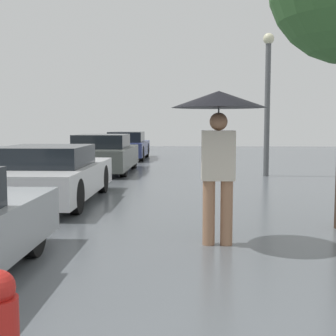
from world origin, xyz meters
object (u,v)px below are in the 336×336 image
at_px(parked_car_third, 103,154).
at_px(pedestrian, 219,120).
at_px(parked_car_second, 50,175).
at_px(street_lamp, 268,92).
at_px(parked_car_farthest, 127,146).

bearing_deg(parked_car_third, pedestrian, -70.71).
distance_m(pedestrian, parked_car_second, 4.56).
bearing_deg(street_lamp, pedestrian, -103.80).
bearing_deg(parked_car_second, pedestrian, -45.50).
distance_m(parked_car_third, street_lamp, 5.39).
xyz_separation_m(parked_car_second, street_lamp, (5.04, 4.71, 1.91)).
relative_size(parked_car_farthest, street_lamp, 0.94).
relative_size(pedestrian, parked_car_third, 0.48).
xyz_separation_m(pedestrian, parked_car_second, (-3.11, 3.16, -1.06)).
bearing_deg(pedestrian, parked_car_third, 109.29).
relative_size(pedestrian, parked_car_farthest, 0.51).
bearing_deg(parked_car_second, street_lamp, 43.04).
relative_size(parked_car_second, street_lamp, 0.99).
bearing_deg(parked_car_farthest, parked_car_third, -90.76).
relative_size(pedestrian, street_lamp, 0.48).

